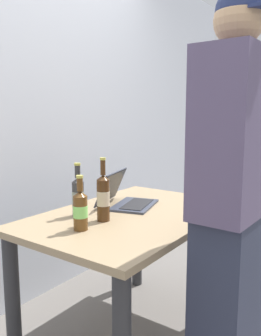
{
  "coord_description": "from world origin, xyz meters",
  "views": [
    {
      "loc": [
        -1.52,
        -1.07,
        1.27
      ],
      "look_at": [
        -0.01,
        0.0,
        0.99
      ],
      "focal_mm": 37.58,
      "sensor_mm": 36.0,
      "label": 1
    }
  ],
  "objects": [
    {
      "name": "laptop",
      "position": [
        0.11,
        0.13,
        0.78
      ],
      "size": [
        0.39,
        0.37,
        0.2
      ],
      "color": "#383D4C",
      "rests_on": "desk"
    },
    {
      "name": "beer_bottle_dark",
      "position": [
        -0.2,
        0.04,
        0.86
      ],
      "size": [
        0.07,
        0.07,
        0.32
      ],
      "color": "#472B14",
      "rests_on": "desk"
    },
    {
      "name": "desk",
      "position": [
        0.0,
        0.0,
        0.6
      ],
      "size": [
        1.21,
        0.79,
        0.74
      ],
      "color": "#9E8460",
      "rests_on": "ground"
    },
    {
      "name": "person_figure",
      "position": [
        -0.13,
        -0.59,
        0.89
      ],
      "size": [
        0.4,
        0.29,
        1.75
      ],
      "color": "#2D3347",
      "rests_on": "ground"
    },
    {
      "name": "beer_bottle_amber",
      "position": [
        -0.37,
        0.03,
        0.83
      ],
      "size": [
        0.07,
        0.07,
        0.26
      ],
      "color": "brown",
      "rests_on": "desk"
    },
    {
      "name": "beer_bottle_green",
      "position": [
        -0.21,
        0.2,
        0.85
      ],
      "size": [
        0.06,
        0.06,
        0.28
      ],
      "color": "#333333",
      "rests_on": "desk"
    },
    {
      "name": "ground_plane",
      "position": [
        0.0,
        0.0,
        0.0
      ],
      "size": [
        8.0,
        8.0,
        0.0
      ],
      "primitive_type": "plane",
      "color": "slate",
      "rests_on": "ground"
    },
    {
      "name": "back_wall",
      "position": [
        0.0,
        0.85,
        1.3
      ],
      "size": [
        6.0,
        0.1,
        2.6
      ],
      "primitive_type": "cube",
      "color": "silver",
      "rests_on": "ground"
    }
  ]
}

